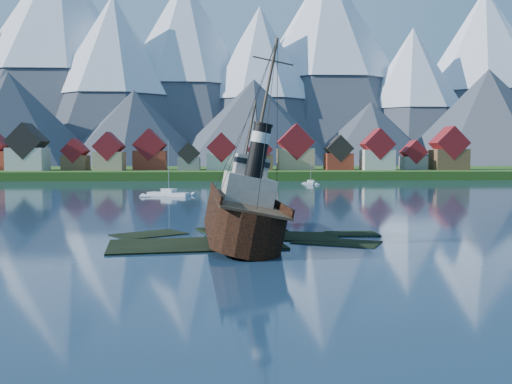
{
  "coord_description": "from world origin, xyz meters",
  "views": [
    {
      "loc": [
        0.35,
        -61.2,
        9.75
      ],
      "look_at": [
        3.66,
        6.0,
        5.0
      ],
      "focal_mm": 40.0,
      "sensor_mm": 36.0,
      "label": 1
    }
  ],
  "objects": [
    {
      "name": "shoal",
      "position": [
        1.78,
        2.15,
        -0.35
      ],
      "size": [
        31.71,
        21.24,
        1.14
      ],
      "color": "black",
      "rests_on": "ground"
    },
    {
      "name": "sailboat_c",
      "position": [
        -12.74,
        65.31,
        0.29
      ],
      "size": [
        10.08,
        6.9,
        12.97
      ],
      "rotation": [
        0.0,
        0.0,
        1.09
      ],
      "color": "silver",
      "rests_on": "ground"
    },
    {
      "name": "ground",
      "position": [
        0.0,
        0.0,
        0.0
      ],
      "size": [
        1400.0,
        1400.0,
        0.0
      ],
      "primitive_type": "plane",
      "color": "#1A3049",
      "rests_on": "ground"
    },
    {
      "name": "tugboat_wreck",
      "position": [
        1.27,
        3.35,
        2.94
      ],
      "size": [
        6.85,
        29.51,
        23.39
      ],
      "rotation": [
        0.0,
        0.19,
        0.07
      ],
      "color": "black",
      "rests_on": "ground"
    },
    {
      "name": "mountains",
      "position": [
        -0.79,
        481.26,
        89.34
      ],
      "size": [
        965.0,
        340.0,
        205.0
      ],
      "color": "#2D333D",
      "rests_on": "ground"
    },
    {
      "name": "sailboat_e",
      "position": [
        25.22,
        109.0,
        0.23
      ],
      "size": [
        4.34,
        9.28,
        10.44
      ],
      "rotation": [
        0.0,
        0.0,
        -0.24
      ],
      "color": "silver",
      "rests_on": "ground"
    },
    {
      "name": "seawall",
      "position": [
        0.0,
        132.0,
        0.0
      ],
      "size": [
        600.0,
        2.5,
        2.0
      ],
      "primitive_type": "cube",
      "color": "#3F3D38",
      "rests_on": "ground"
    },
    {
      "name": "town",
      "position": [
        -33.12,
        152.18,
        8.99
      ],
      "size": [
        250.96,
        16.69,
        17.3
      ],
      "color": "maroon",
      "rests_on": "ground"
    },
    {
      "name": "shore_bank",
      "position": [
        0.0,
        170.0,
        0.0
      ],
      "size": [
        600.0,
        80.0,
        3.2
      ],
      "primitive_type": "cube",
      "color": "#204B15",
      "rests_on": "ground"
    }
  ]
}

